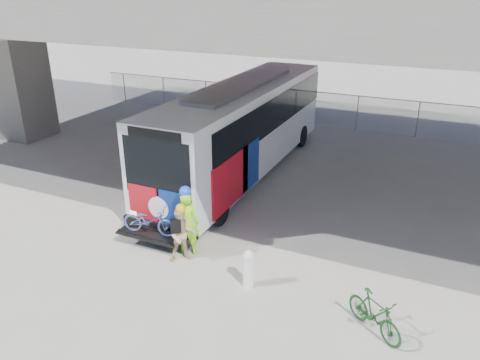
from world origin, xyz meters
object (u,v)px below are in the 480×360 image
Objects in this scene: bollard at (248,267)px; cyclist_hivis at (187,221)px; bike_parked at (375,314)px; bus at (243,123)px; cyclist_tan at (182,234)px.

cyclist_hivis is (-2.26, 0.77, 0.44)m from bollard.
bollard is 0.65× the size of bike_parked.
bollard is at bearing 143.89° from cyclist_hivis.
bus is 10.13m from bike_parked.
cyclist_tan is (1.20, -6.75, -1.28)m from bus.
cyclist_hivis reaches higher than bollard.
cyclist_tan is (-2.17, 0.35, 0.26)m from bollard.
bollard is 2.21m from cyclist_tan.
cyclist_hivis is at bearing 63.84° from cyclist_tan.
bus is 8.01m from bollard.
bus reaches higher than cyclist_hivis.
bus is 7.33× the size of cyclist_tan.
cyclist_tan reaches higher than bike_parked.
bollard is (3.37, -7.10, -1.54)m from bus.
cyclist_hivis is at bearing 114.48° from bike_parked.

